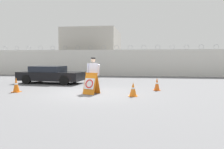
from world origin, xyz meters
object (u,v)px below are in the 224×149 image
security_guard (93,73)px  traffic_cone_far (157,84)px  traffic_cone_near (16,85)px  parked_car_front_coupe (51,75)px  barricade_sign (91,83)px  traffic_cone_mid (133,89)px

security_guard → traffic_cone_far: (3.35, 1.05, -0.67)m
traffic_cone_near → parked_car_front_coupe: (0.08, 4.11, 0.24)m
barricade_sign → traffic_cone_far: bearing=46.7°
traffic_cone_near → traffic_cone_mid: (6.12, -0.37, -0.06)m
barricade_sign → traffic_cone_mid: size_ratio=1.61×
barricade_sign → traffic_cone_mid: barricade_sign is taller
barricade_sign → traffic_cone_far: 3.73m
parked_car_front_coupe → security_guard: bearing=-36.4°
barricade_sign → security_guard: security_guard is taller
security_guard → traffic_cone_near: 4.09m
barricade_sign → security_guard: (-0.03, 0.64, 0.49)m
traffic_cone_near → security_guard: bearing=8.9°
barricade_sign → security_guard: 0.80m
parked_car_front_coupe → traffic_cone_mid: bearing=-31.3°
security_guard → traffic_cone_far: bearing=-1.7°
traffic_cone_near → parked_car_front_coupe: bearing=88.9°
traffic_cone_mid → security_guard: bearing=154.9°
traffic_cone_mid → parked_car_front_coupe: bearing=143.4°
traffic_cone_far → parked_car_front_coupe: bearing=161.5°
traffic_cone_mid → traffic_cone_far: traffic_cone_far is taller
traffic_cone_far → parked_car_front_coupe: 7.66m
barricade_sign → traffic_cone_mid: 2.14m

